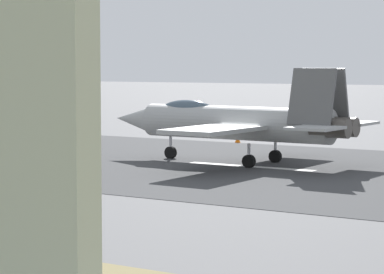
{
  "coord_description": "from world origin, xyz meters",
  "views": [
    {
      "loc": [
        -24.51,
        44.13,
        5.86
      ],
      "look_at": [
        -0.99,
        6.68,
        2.2
      ],
      "focal_mm": 81.83,
      "sensor_mm": 36.0,
      "label": 1
    }
  ],
  "objects": [
    {
      "name": "ground_plane",
      "position": [
        0.0,
        0.0,
        0.0
      ],
      "size": [
        400.0,
        400.0,
        0.0
      ],
      "primitive_type": "plane",
      "color": "#606062"
    },
    {
      "name": "fighter_jet",
      "position": [
        0.89,
        -1.11,
        2.47
      ],
      "size": [
        16.59,
        14.4,
        5.67
      ],
      "color": "#A0A2A2",
      "rests_on": "ground"
    },
    {
      "name": "marker_cone_mid",
      "position": [
        7.46,
        -13.26,
        0.28
      ],
      "size": [
        0.44,
        0.44,
        0.55
      ],
      "primitive_type": "cone",
      "color": "orange",
      "rests_on": "ground"
    },
    {
      "name": "runway_strip",
      "position": [
        -0.02,
        0.0,
        0.01
      ],
      "size": [
        240.0,
        26.0,
        0.02
      ],
      "color": "#3A3B3D",
      "rests_on": "ground"
    }
  ]
}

